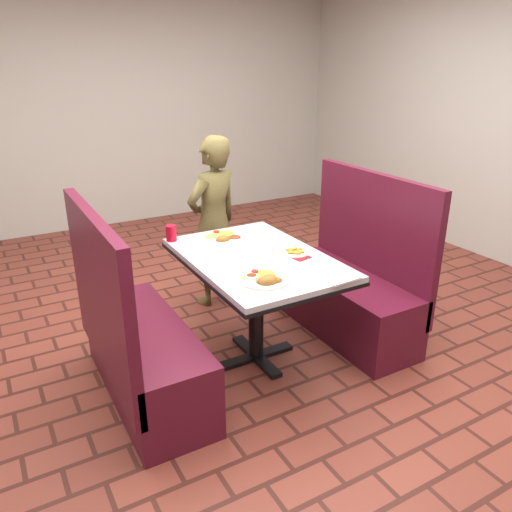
% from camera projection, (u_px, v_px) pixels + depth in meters
% --- Properties ---
extents(room, '(7.00, 7.04, 2.82)m').
position_uv_depth(room, '(256.00, 57.00, 2.71)').
color(room, brown).
rests_on(room, ground).
extents(dining_table, '(0.81, 1.21, 0.75)m').
position_uv_depth(dining_table, '(256.00, 270.00, 3.17)').
color(dining_table, '#B7B9BC').
rests_on(dining_table, ground).
extents(booth_bench_left, '(0.47, 1.20, 1.17)m').
position_uv_depth(booth_bench_left, '(138.00, 347.00, 2.92)').
color(booth_bench_left, '#521224').
rests_on(booth_bench_left, ground).
extents(booth_bench_right, '(0.47, 1.20, 1.17)m').
position_uv_depth(booth_bench_right, '(350.00, 290.00, 3.66)').
color(booth_bench_right, '#521224').
rests_on(booth_bench_right, ground).
extents(diner_person, '(0.58, 0.47, 1.38)m').
position_uv_depth(diner_person, '(214.00, 222.00, 3.99)').
color(diner_person, brown).
rests_on(diner_person, ground).
extents(near_dinner_plate, '(0.28, 0.28, 0.09)m').
position_uv_depth(near_dinner_plate, '(264.00, 276.00, 2.77)').
color(near_dinner_plate, white).
rests_on(near_dinner_plate, dining_table).
extents(far_dinner_plate, '(0.30, 0.30, 0.08)m').
position_uv_depth(far_dinner_plate, '(224.00, 236.00, 3.42)').
color(far_dinner_plate, white).
rests_on(far_dinner_plate, dining_table).
extents(plantain_plate, '(0.18, 0.18, 0.03)m').
position_uv_depth(plantain_plate, '(295.00, 252.00, 3.17)').
color(plantain_plate, white).
rests_on(plantain_plate, dining_table).
extents(maroon_napkin, '(0.13, 0.13, 0.00)m').
position_uv_depth(maroon_napkin, '(300.00, 257.00, 3.11)').
color(maroon_napkin, maroon).
rests_on(maroon_napkin, dining_table).
extents(spoon_utensil, '(0.06, 0.11, 0.00)m').
position_uv_depth(spoon_utensil, '(300.00, 257.00, 3.11)').
color(spoon_utensil, silver).
rests_on(spoon_utensil, dining_table).
extents(red_tumbler, '(0.07, 0.07, 0.11)m').
position_uv_depth(red_tumbler, '(171.00, 233.00, 3.38)').
color(red_tumbler, '#B30B1E').
rests_on(red_tumbler, dining_table).
extents(paper_napkin, '(0.21, 0.16, 0.01)m').
position_uv_depth(paper_napkin, '(339.00, 277.00, 2.81)').
color(paper_napkin, silver).
rests_on(paper_napkin, dining_table).
extents(knife_utensil, '(0.02, 0.16, 0.00)m').
position_uv_depth(knife_utensil, '(282.00, 274.00, 2.85)').
color(knife_utensil, silver).
rests_on(knife_utensil, dining_table).
extents(fork_utensil, '(0.02, 0.16, 0.00)m').
position_uv_depth(fork_utensil, '(275.00, 276.00, 2.82)').
color(fork_utensil, silver).
rests_on(fork_utensil, dining_table).
extents(lettuce_shreds, '(0.28, 0.32, 0.00)m').
position_uv_depth(lettuce_shreds, '(257.00, 252.00, 3.20)').
color(lettuce_shreds, '#9BCC51').
rests_on(lettuce_shreds, dining_table).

